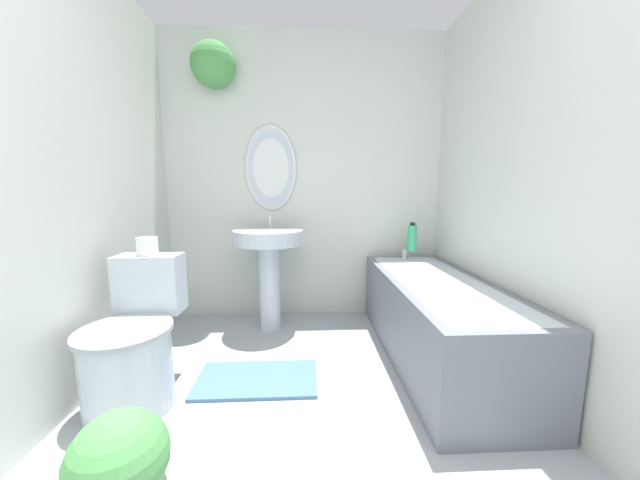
{
  "coord_description": "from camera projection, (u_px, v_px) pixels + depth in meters",
  "views": [
    {
      "loc": [
        -0.01,
        -0.26,
        1.08
      ],
      "look_at": [
        0.08,
        1.57,
        0.81
      ],
      "focal_mm": 18.0,
      "sensor_mm": 36.0,
      "label": 1
    }
  ],
  "objects": [
    {
      "name": "shampoo_bottle",
      "position": [
        412.0,
        238.0,
        2.65
      ],
      "size": [
        0.08,
        0.08,
        0.24
      ],
      "color": "#38B275",
      "rests_on": "bathtub"
    },
    {
      "name": "bathtub",
      "position": [
        436.0,
        317.0,
        2.09
      ],
      "size": [
        0.61,
        1.58,
        0.61
      ],
      "color": "slate",
      "rests_on": "ground_plane"
    },
    {
      "name": "pedestal_sink",
      "position": [
        269.0,
        256.0,
        2.52
      ],
      "size": [
        0.54,
        0.54,
        0.9
      ],
      "color": "silver",
      "rests_on": "ground_plane"
    },
    {
      "name": "toilet",
      "position": [
        133.0,
        348.0,
        1.65
      ],
      "size": [
        0.44,
        0.6,
        0.74
      ],
      "color": "silver",
      "rests_on": "ground_plane"
    },
    {
      "name": "toilet_paper_roll",
      "position": [
        147.0,
        246.0,
        1.8
      ],
      "size": [
        0.11,
        0.11,
        0.1
      ],
      "color": "white",
      "rests_on": "toilet"
    },
    {
      "name": "bath_mat",
      "position": [
        257.0,
        379.0,
        1.86
      ],
      "size": [
        0.69,
        0.37,
        0.02
      ],
      "color": "#4C7093",
      "rests_on": "ground_plane"
    },
    {
      "name": "wall_right",
      "position": [
        553.0,
        168.0,
        1.55
      ],
      "size": [
        0.06,
        2.66,
        2.4
      ],
      "color": "silver",
      "rests_on": "ground_plane"
    },
    {
      "name": "potted_plant",
      "position": [
        121.0,
        475.0,
        1.0
      ],
      "size": [
        0.3,
        0.3,
        0.41
      ],
      "color": "silver",
      "rests_on": "ground_plane"
    },
    {
      "name": "wall_left",
      "position": [
        38.0,
        166.0,
        1.44
      ],
      "size": [
        0.06,
        2.66,
        2.4
      ],
      "color": "silver",
      "rests_on": "ground_plane"
    },
    {
      "name": "wall_back",
      "position": [
        295.0,
        168.0,
        2.75
      ],
      "size": [
        2.46,
        0.35,
        2.4
      ],
      "color": "silver",
      "rests_on": "ground_plane"
    }
  ]
}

